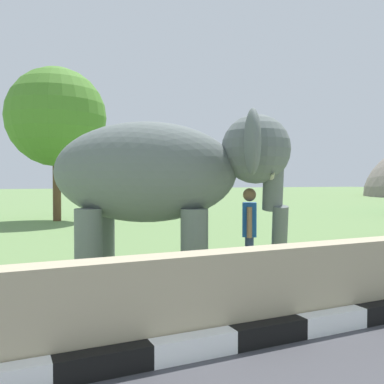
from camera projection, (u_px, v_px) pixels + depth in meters
name	position (u px, v px, depth m)	size (l,w,h in m)	color
striped_curb	(52.00, 373.00, 3.58)	(16.20, 0.20, 0.24)	white
barrier_parapet	(261.00, 291.00, 4.82)	(28.00, 0.36, 1.00)	tan
elephant	(167.00, 175.00, 7.03)	(3.99, 3.34, 2.89)	slate
person_handler	(249.00, 230.00, 7.27)	(0.42, 0.58, 1.66)	navy
tree_distant	(56.00, 118.00, 18.63)	(4.41, 4.41, 6.87)	brown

